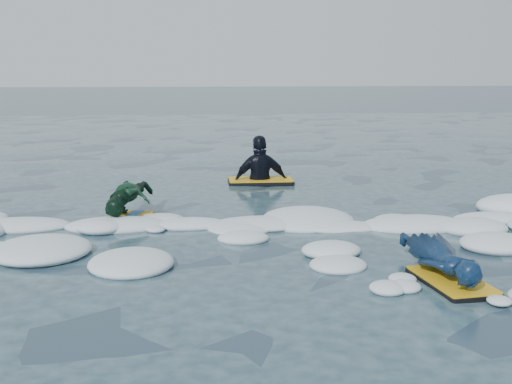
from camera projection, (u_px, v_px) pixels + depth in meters
ground at (189, 266)px, 6.63m from camera, size 120.00×120.00×0.00m
foam_band at (189, 240)px, 7.64m from camera, size 12.00×3.10×0.30m
prone_woman_unit at (443, 260)px, 6.20m from camera, size 0.63×1.46×0.36m
prone_child_unit at (129, 201)px, 8.64m from camera, size 0.83×1.33×0.48m
waiting_rider_unit at (261, 183)px, 11.29m from camera, size 1.14×0.64×1.70m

